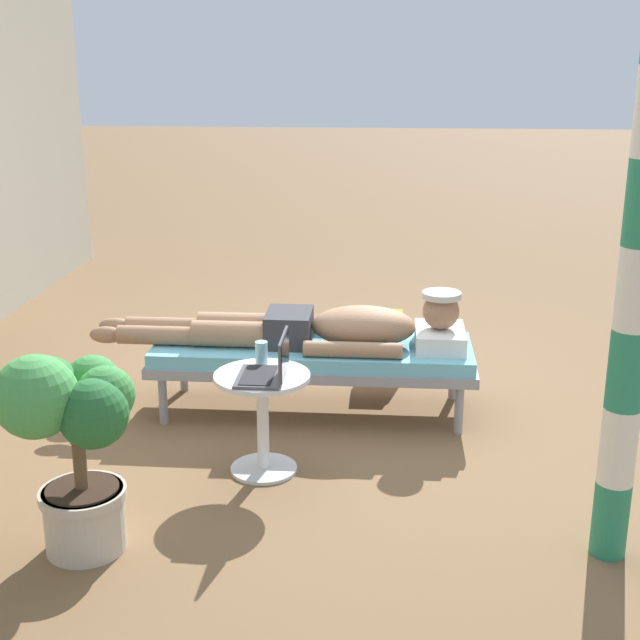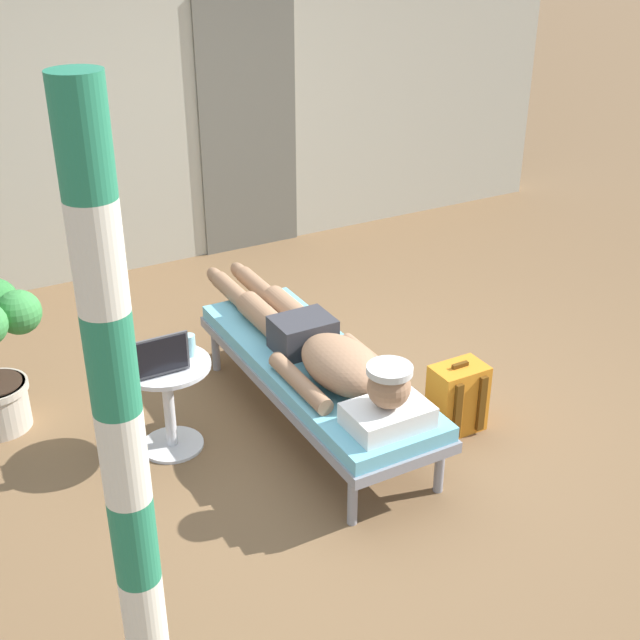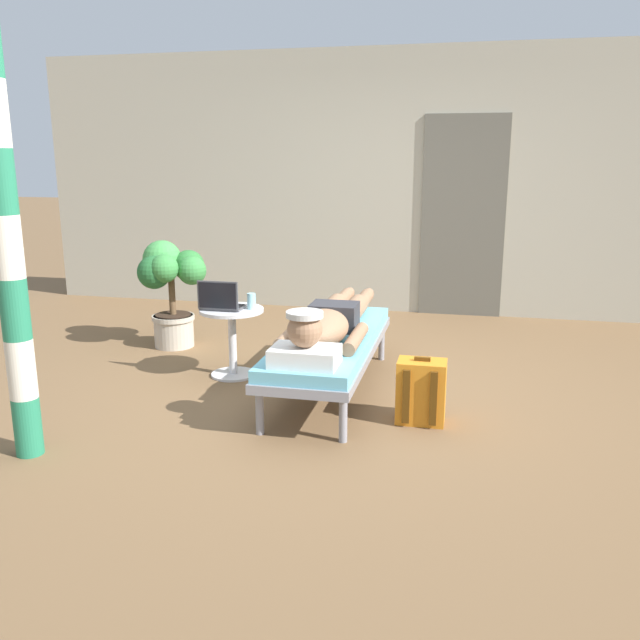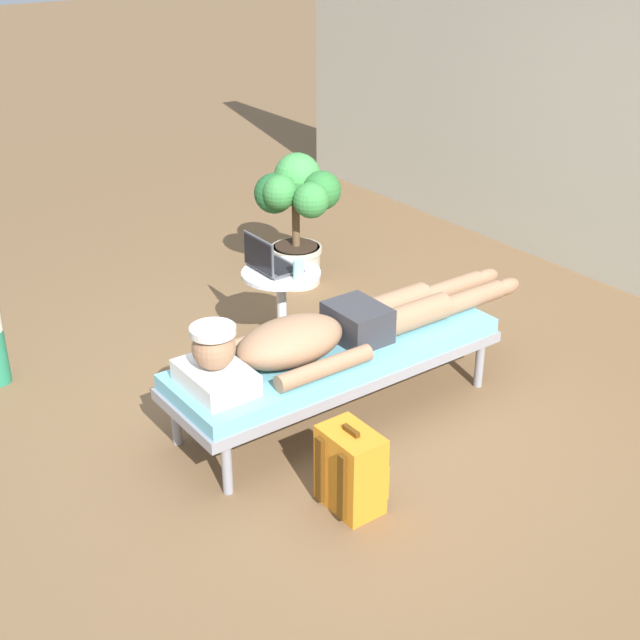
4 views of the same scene
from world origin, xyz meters
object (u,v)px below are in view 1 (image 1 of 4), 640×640
(backpack, at_px, (386,345))
(side_table, at_px, (263,406))
(person_reclining, at_px, (323,328))
(lounge_chair, at_px, (313,356))
(drink_glass, at_px, (261,353))
(laptop, at_px, (270,368))
(porch_post, at_px, (636,288))
(potted_plant, at_px, (71,428))

(backpack, bearing_deg, side_table, 157.47)
(person_reclining, bearing_deg, side_table, 162.90)
(lounge_chair, distance_m, side_table, 0.81)
(side_table, relative_size, drink_glass, 4.42)
(drink_glass, bearing_deg, laptop, -160.57)
(person_reclining, xyz_separation_m, laptop, (-0.85, 0.19, 0.06))
(laptop, bearing_deg, drink_glass, 19.43)
(side_table, xyz_separation_m, backpack, (1.46, -0.61, -0.16))
(laptop, distance_m, backpack, 1.67)
(person_reclining, relative_size, drink_glass, 18.34)
(side_table, relative_size, porch_post, 0.22)
(drink_glass, xyz_separation_m, backpack, (1.31, -0.63, -0.39))
(laptop, xyz_separation_m, potted_plant, (-0.74, 0.72, -0.01))
(side_table, height_order, porch_post, porch_post)
(backpack, height_order, potted_plant, potted_plant)
(porch_post, bearing_deg, drink_glass, 63.58)
(side_table, bearing_deg, lounge_chair, -12.96)
(person_reclining, distance_m, laptop, 0.88)
(side_table, xyz_separation_m, potted_plant, (-0.80, 0.67, 0.21))
(side_table, bearing_deg, porch_post, -112.22)
(person_reclining, bearing_deg, lounge_chair, 90.00)
(lounge_chair, bearing_deg, porch_post, -135.94)
(backpack, height_order, porch_post, porch_post)
(side_table, height_order, potted_plant, potted_plant)
(laptop, bearing_deg, backpack, -20.04)
(drink_glass, bearing_deg, porch_post, -116.42)
(side_table, bearing_deg, laptop, -139.48)
(person_reclining, relative_size, side_table, 4.15)
(lounge_chair, xyz_separation_m, laptop, (-0.85, 0.13, 0.24))
(lounge_chair, height_order, person_reclining, person_reclining)
(person_reclining, bearing_deg, potted_plant, 150.05)
(laptop, relative_size, potted_plant, 0.34)
(person_reclining, xyz_separation_m, drink_glass, (-0.64, 0.27, 0.06))
(lounge_chair, distance_m, drink_glass, 0.71)
(side_table, distance_m, porch_post, 1.88)
(laptop, distance_m, potted_plant, 1.03)
(backpack, bearing_deg, drink_glass, 154.38)
(person_reclining, relative_size, laptop, 7.00)
(person_reclining, height_order, drink_glass, person_reclining)
(side_table, distance_m, potted_plant, 1.06)
(person_reclining, relative_size, backpack, 5.12)
(backpack, bearing_deg, potted_plant, 150.50)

